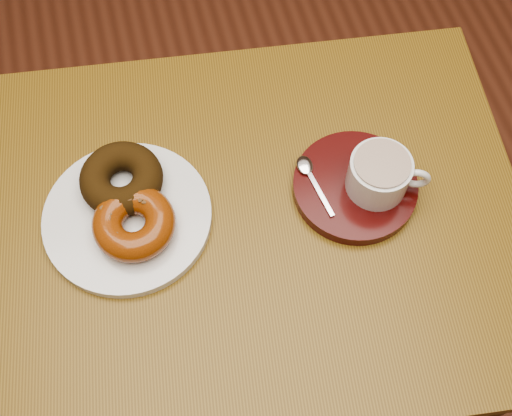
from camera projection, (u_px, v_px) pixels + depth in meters
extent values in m
plane|color=brown|center=(224.00, 251.00, 1.61)|extent=(6.00, 6.00, 0.00)
cube|color=brown|center=(242.00, 223.00, 0.87)|extent=(0.83, 0.66, 0.03)
cylinder|color=#412812|center=(59.00, 209.00, 1.28)|extent=(0.04, 0.04, 0.69)
cylinder|color=#412812|center=(396.00, 170.00, 1.32)|extent=(0.04, 0.04, 0.69)
cylinder|color=silver|center=(128.00, 217.00, 0.85)|extent=(0.29, 0.29, 0.01)
torus|color=black|center=(121.00, 179.00, 0.84)|extent=(0.15, 0.15, 0.04)
torus|color=#7E380D|center=(134.00, 223.00, 0.81)|extent=(0.14, 0.14, 0.04)
cube|color=#4E331A|center=(158.00, 211.00, 0.80)|extent=(0.01, 0.00, 0.00)
cube|color=#4E331A|center=(152.00, 200.00, 0.81)|extent=(0.01, 0.01, 0.00)
cube|color=#4E331A|center=(141.00, 194.00, 0.81)|extent=(0.01, 0.01, 0.00)
cube|color=#4E331A|center=(127.00, 194.00, 0.81)|extent=(0.00, 0.01, 0.00)
cube|color=#4E331A|center=(115.00, 200.00, 0.81)|extent=(0.01, 0.01, 0.00)
cube|color=#4E331A|center=(106.00, 211.00, 0.80)|extent=(0.01, 0.01, 0.00)
cube|color=#4E331A|center=(105.00, 223.00, 0.80)|extent=(0.01, 0.00, 0.00)
cube|color=#4E331A|center=(110.00, 235.00, 0.79)|extent=(0.01, 0.01, 0.00)
cube|color=#4E331A|center=(122.00, 241.00, 0.79)|extent=(0.01, 0.01, 0.00)
cube|color=#4E331A|center=(136.00, 241.00, 0.79)|extent=(0.00, 0.01, 0.00)
cube|color=#4E331A|center=(149.00, 235.00, 0.79)|extent=(0.01, 0.01, 0.00)
cube|color=#4E331A|center=(157.00, 224.00, 0.80)|extent=(0.01, 0.01, 0.00)
cylinder|color=#360807|center=(355.00, 187.00, 0.87)|extent=(0.22, 0.22, 0.02)
cylinder|color=silver|center=(379.00, 175.00, 0.83)|extent=(0.08, 0.08, 0.05)
cylinder|color=#58311E|center=(382.00, 163.00, 0.81)|extent=(0.07, 0.07, 0.00)
torus|color=silver|center=(416.00, 178.00, 0.83)|extent=(0.04, 0.02, 0.04)
ellipsoid|color=silver|center=(305.00, 165.00, 0.87)|extent=(0.02, 0.03, 0.01)
cube|color=silver|center=(319.00, 191.00, 0.85)|extent=(0.02, 0.08, 0.00)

